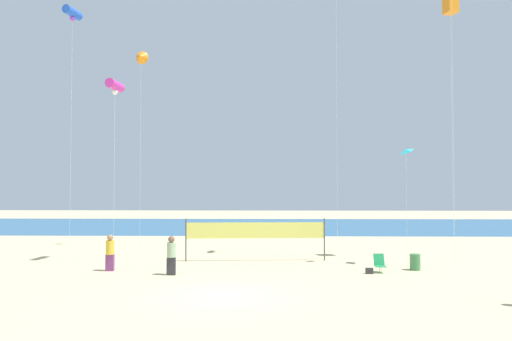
# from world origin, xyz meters

# --- Properties ---
(ground_plane) EXTENTS (120.00, 120.00, 0.00)m
(ground_plane) POSITION_xyz_m (0.00, 0.00, 0.00)
(ground_plane) COLOR #D1BC89
(ocean_band) EXTENTS (120.00, 20.00, 0.01)m
(ocean_band) POSITION_xyz_m (0.00, 30.97, 0.00)
(ocean_band) COLOR #28608C
(ocean_band) RESTS_ON ground
(beachgoer_sage_shirt) EXTENTS (0.43, 0.43, 1.86)m
(beachgoer_sage_shirt) POSITION_xyz_m (-2.90, 4.14, 0.99)
(beachgoer_sage_shirt) COLOR #2D2D33
(beachgoer_sage_shirt) RESTS_ON ground
(beachgoer_mustard_shirt) EXTENTS (0.42, 0.42, 1.82)m
(beachgoer_mustard_shirt) POSITION_xyz_m (-6.19, 5.12, 0.97)
(beachgoer_mustard_shirt) COLOR #7A3872
(beachgoer_mustard_shirt) RESTS_ON ground
(folding_beach_chair) EXTENTS (0.52, 0.65, 0.89)m
(folding_beach_chair) POSITION_xyz_m (7.25, 5.06, 0.47)
(folding_beach_chair) COLOR #1E8C4C
(folding_beach_chair) RESTS_ON ground
(trash_barrel) EXTENTS (0.52, 0.52, 0.81)m
(trash_barrel) POSITION_xyz_m (9.18, 5.66, 0.41)
(trash_barrel) COLOR #3F7F4C
(trash_barrel) RESTS_ON ground
(volleyball_net) EXTENTS (7.94, 0.59, 2.40)m
(volleyball_net) POSITION_xyz_m (1.05, 8.32, 1.63)
(volleyball_net) COLOR #4C4C51
(volleyball_net) RESTS_ON ground
(beach_handbag) EXTENTS (0.36, 0.18, 0.28)m
(beach_handbag) POSITION_xyz_m (6.64, 4.64, 0.14)
(beach_handbag) COLOR #2D2D33
(beach_handbag) RESTS_ON ground
(kite_cyan_diamond) EXTENTS (0.82, 0.81, 6.36)m
(kite_cyan_diamond) POSITION_xyz_m (9.15, 6.98, 6.11)
(kite_cyan_diamond) COLOR silver
(kite_cyan_diamond) RESTS_ON ground
(kite_orange_box) EXTENTS (0.81, 0.81, 15.35)m
(kite_orange_box) POSITION_xyz_m (12.40, 8.82, 14.79)
(kite_orange_box) COLOR silver
(kite_orange_box) RESTS_ON ground
(kite_orange_delta) EXTENTS (0.96, 0.51, 13.72)m
(kite_orange_delta) POSITION_xyz_m (-7.09, 13.86, 13.23)
(kite_orange_delta) COLOR silver
(kite_orange_delta) RESTS_ON ground
(kite_blue_tube) EXTENTS (0.83, 1.44, 15.41)m
(kite_blue_tube) POSITION_xyz_m (-10.50, 10.42, 15.07)
(kite_blue_tube) COLOR silver
(kite_blue_tube) RESTS_ON ground
(kite_magenta_tube) EXTENTS (0.69, 1.52, 10.21)m
(kite_magenta_tube) POSITION_xyz_m (-6.90, 7.79, 9.90)
(kite_magenta_tube) COLOR silver
(kite_magenta_tube) RESTS_ON ground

